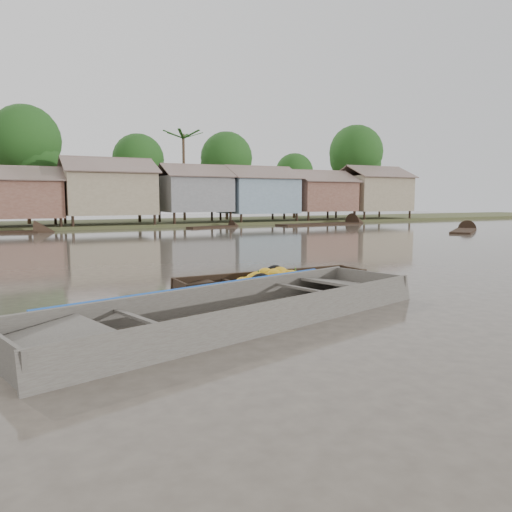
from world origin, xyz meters
name	(u,v)px	position (x,y,z in m)	size (l,w,h in m)	color
ground	(245,296)	(0.00, 0.00, 0.00)	(120.00, 120.00, 0.00)	#4A4139
riverbank	(109,188)	(3.03, 31.86, 3.07)	(120.00, 12.47, 10.22)	#384723
banana_boat	(272,282)	(1.14, 0.76, 0.13)	(5.13, 1.42, 0.74)	black
viewer_boat	(238,317)	(-1.10, -2.03, 0.08)	(8.57, 4.30, 0.67)	#47423C
distant_boats	(201,230)	(7.88, 23.64, -0.05)	(45.31, 16.25, 0.35)	black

